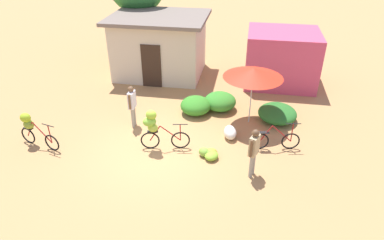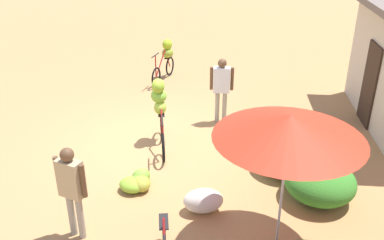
# 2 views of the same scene
# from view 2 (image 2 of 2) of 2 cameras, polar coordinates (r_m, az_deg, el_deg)

# --- Properties ---
(ground_plane) EXTENTS (60.00, 60.00, 0.00)m
(ground_plane) POSITION_cam_2_polar(r_m,az_deg,el_deg) (9.76, -5.24, -2.95)
(ground_plane) COLOR #AB7F4D
(hedge_bush_front_left) EXTENTS (1.22, 1.26, 0.68)m
(hedge_bush_front_left) POSITION_cam_2_polar(r_m,az_deg,el_deg) (8.76, 12.61, -4.61)
(hedge_bush_front_left) COLOR #358325
(hedge_bush_front_left) RESTS_ON ground
(hedge_bush_front_right) EXTENTS (1.30, 1.29, 0.71)m
(hedge_bush_front_right) POSITION_cam_2_polar(r_m,az_deg,el_deg) (8.06, 16.85, -7.95)
(hedge_bush_front_right) COLOR #36872A
(hedge_bush_front_right) RESTS_ON ground
(market_umbrella) EXTENTS (2.18, 2.18, 2.22)m
(market_umbrella) POSITION_cam_2_polar(r_m,az_deg,el_deg) (6.05, 13.00, -0.90)
(market_umbrella) COLOR beige
(market_umbrella) RESTS_ON ground
(bicycle_leftmost) EXTENTS (1.64, 0.58, 1.22)m
(bicycle_leftmost) POSITION_cam_2_polar(r_m,az_deg,el_deg) (13.34, -3.54, 8.56)
(bicycle_leftmost) COLOR black
(bicycle_leftmost) RESTS_ON ground
(bicycle_near_pile) EXTENTS (1.65, 0.54, 1.50)m
(bicycle_near_pile) POSITION_cam_2_polar(r_m,az_deg,el_deg) (9.35, -4.34, 1.70)
(bicycle_near_pile) COLOR black
(bicycle_near_pile) RESTS_ON ground
(banana_pile_on_ground) EXTENTS (0.79, 0.70, 0.30)m
(banana_pile_on_ground) POSITION_cam_2_polar(r_m,az_deg,el_deg) (8.17, -7.38, -8.30)
(banana_pile_on_ground) COLOR #979B32
(banana_pile_on_ground) RESTS_ON ground
(produce_sack) EXTENTS (0.57, 0.77, 0.44)m
(produce_sack) POSITION_cam_2_polar(r_m,az_deg,el_deg) (7.49, 1.52, -10.82)
(produce_sack) COLOR silver
(produce_sack) RESTS_ON ground
(person_vendor) EXTENTS (0.21, 0.58, 1.64)m
(person_vendor) POSITION_cam_2_polar(r_m,az_deg,el_deg) (10.31, 4.01, 4.87)
(person_vendor) COLOR gray
(person_vendor) RESTS_ON ground
(person_bystander) EXTENTS (0.33, 0.55, 1.63)m
(person_bystander) POSITION_cam_2_polar(r_m,az_deg,el_deg) (6.79, -15.96, -8.34)
(person_bystander) COLOR gray
(person_bystander) RESTS_ON ground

